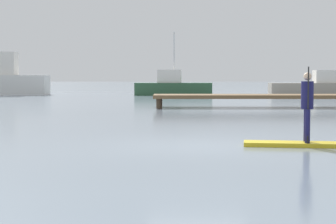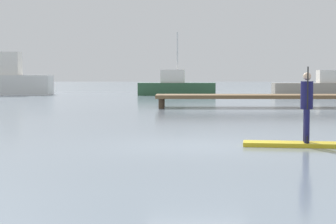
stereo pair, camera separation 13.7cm
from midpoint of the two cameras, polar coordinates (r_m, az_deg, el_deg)
ground_plane at (r=14.55m, az=3.13°, el=-3.22°), size 240.00×240.00×0.00m
paddleboard_near at (r=14.70m, az=14.75°, el=-3.07°), size 3.75×1.12×0.10m
paddler_adult at (r=14.58m, az=13.49°, el=0.92°), size 0.34×0.52×1.82m
fishing_boat_green_midground at (r=48.38m, az=0.88°, el=2.46°), size 6.39×2.12×5.17m
motor_boat_small_navy at (r=49.01m, az=14.96°, el=2.36°), size 7.91×2.19×6.61m
floating_dock at (r=31.27m, az=10.04°, el=1.48°), size 12.02×2.39×0.67m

